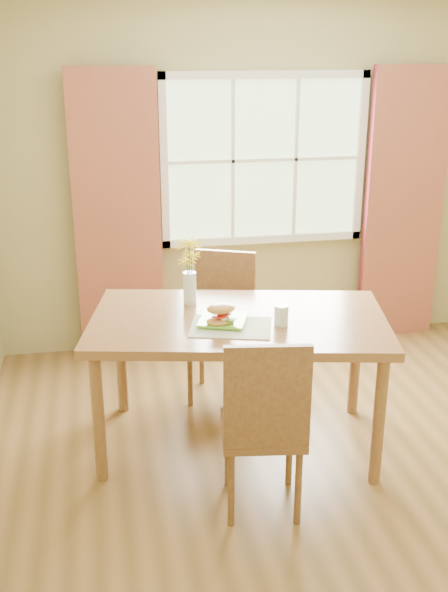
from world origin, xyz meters
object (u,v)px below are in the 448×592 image
Objects in this scene: dining_table at (238,331)px; water_glass at (281,316)px; flower_vase at (189,265)px; chair_far at (222,318)px; croissant_sandwich at (221,315)px; chair_near at (264,421)px.

water_glass reaches higher than dining_table.
dining_table is at bearing -49.09° from flower_vase.
chair_far reaches higher than croissant_sandwich.
dining_table is 0.51m from flower_vase.
croissant_sandwich is at bearing -78.69° from chair_far.
croissant_sandwich is at bearing 109.57° from chair_near.
flower_vase is (-0.12, 0.41, 0.17)m from croissant_sandwich.
dining_table is 15.67× the size of water_glass.
croissant_sandwich is 0.34m from water_glass.
chair_near is at bearing -112.34° from water_glass.
chair_near is at bearing -76.75° from flower_vase.
flower_vase is at bearing 100.21° from croissant_sandwich.
dining_table is 1.86× the size of chair_far.
water_glass is at bearing -55.76° from chair_far.
flower_vase reaches higher than croissant_sandwich.
chair_far is at bearing 101.86° from water_glass.
dining_table is 1.85× the size of chair_near.
croissant_sandwich is at bearing -74.07° from flower_vase.
croissant_sandwich reaches higher than dining_table.
chair_far is 0.94m from water_glass.
chair_near is 1.15m from flower_vase.
chair_far is at bearing 73.22° from croissant_sandwich.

